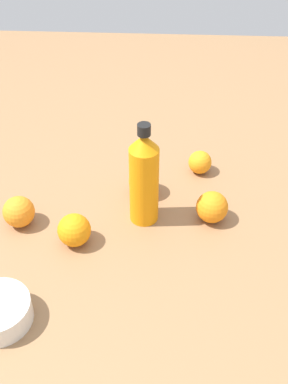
% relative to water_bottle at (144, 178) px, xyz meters
% --- Properties ---
extents(ground_plane, '(2.40, 2.40, 0.00)m').
position_rel_water_bottle_xyz_m(ground_plane, '(-0.03, 0.02, -0.12)').
color(ground_plane, olive).
extents(water_bottle, '(0.07, 0.07, 0.26)m').
position_rel_water_bottle_xyz_m(water_bottle, '(0.00, 0.00, 0.00)').
color(water_bottle, orange).
rests_on(water_bottle, ground_plane).
extents(orange_0, '(0.08, 0.08, 0.08)m').
position_rel_water_bottle_xyz_m(orange_0, '(-0.09, 0.15, -0.08)').
color(orange_0, orange).
rests_on(orange_0, ground_plane).
extents(orange_1, '(0.06, 0.06, 0.06)m').
position_rel_water_bottle_xyz_m(orange_1, '(0.19, -0.14, -0.09)').
color(orange_1, orange).
rests_on(orange_1, ground_plane).
extents(orange_2, '(0.08, 0.08, 0.08)m').
position_rel_water_bottle_xyz_m(orange_2, '(0.09, 0.01, -0.08)').
color(orange_2, orange).
rests_on(orange_2, ground_plane).
extents(orange_3, '(0.08, 0.08, 0.08)m').
position_rel_water_bottle_xyz_m(orange_3, '(-0.04, 0.29, -0.08)').
color(orange_3, orange).
rests_on(orange_3, ground_plane).
extents(orange_4, '(0.08, 0.08, 0.08)m').
position_rel_water_bottle_xyz_m(orange_4, '(0.00, -0.16, -0.08)').
color(orange_4, orange).
rests_on(orange_4, ground_plane).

